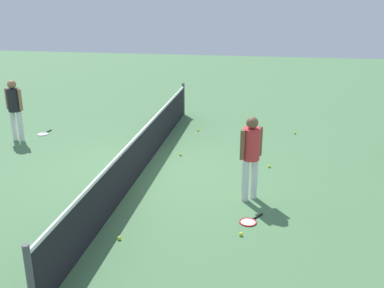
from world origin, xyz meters
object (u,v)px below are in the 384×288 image
Objects in this scene: tennis_ball_by_net at (295,133)px; tennis_ball_stray_right at (180,155)px; player_near_side at (251,151)px; tennis_ball_stray_left at (269,166)px; tennis_ball_near_player at (198,130)px; tennis_racket_far_player at (43,134)px; player_far_side at (14,105)px; tennis_ball_midcourt at (241,234)px; tennis_ball_baseline at (119,238)px; tennis_racket_near_player at (249,222)px.

tennis_ball_stray_right is at bearing 128.52° from tennis_ball_by_net.
player_near_side reaches higher than tennis_ball_stray_left.
tennis_ball_near_player is 1.00× the size of tennis_ball_stray_left.
tennis_ball_by_net is (1.26, -7.22, 0.02)m from tennis_racket_far_player.
player_far_side is 7.66m from tennis_ball_midcourt.
tennis_ball_near_player is at bearing -76.26° from tennis_racket_far_player.
tennis_ball_stray_right is (3.63, 1.76, 0.00)m from tennis_ball_midcourt.
tennis_ball_stray_left is at bearing 165.27° from tennis_ball_by_net.
player_far_side is at bearing 57.74° from tennis_ball_midcourt.
tennis_ball_midcourt and tennis_ball_stray_right have the same top height.
player_near_side reaches higher than tennis_ball_baseline.
tennis_ball_stray_left is at bearing -140.91° from tennis_ball_near_player.
tennis_ball_baseline is at bearing 146.30° from tennis_ball_stray_left.
tennis_racket_near_player is 8.71× the size of tennis_ball_near_player.
player_far_side is 2.84× the size of tennis_racket_far_player.
player_far_side is (2.61, 6.48, 0.00)m from player_near_side.
tennis_ball_stray_right is (-0.43, -4.66, -0.98)m from player_far_side.
player_far_side is 7.50m from tennis_racket_near_player.
tennis_ball_near_player is at bearing -3.06° from tennis_ball_stray_right.
tennis_racket_near_player is at bearing 168.90° from tennis_ball_by_net.
tennis_ball_near_player is 1.00× the size of tennis_ball_baseline.
tennis_ball_stray_left and tennis_ball_stray_right have the same top height.
tennis_ball_stray_left is at bearing -8.13° from tennis_ball_midcourt.
player_near_side is at bearing 166.08° from tennis_ball_by_net.
player_far_side is 7.00m from tennis_ball_stray_left.
player_far_side is 25.76× the size of tennis_ball_stray_right.
tennis_ball_stray_left reaches higher than tennis_racket_near_player.
player_far_side reaches higher than tennis_ball_baseline.
tennis_ball_by_net is (4.53, -1.12, -0.98)m from player_near_side.
tennis_ball_by_net is at bearing -11.22° from tennis_ball_midcourt.
player_near_side is 1.00× the size of player_far_side.
tennis_ball_stray_left is at bearing -12.65° from player_near_side.
player_near_side and player_far_side have the same top height.
tennis_ball_near_player is 1.00× the size of tennis_ball_by_net.
tennis_ball_midcourt is at bearing 167.39° from tennis_racket_near_player.
tennis_ball_near_player is at bearing -70.07° from player_far_side.
tennis_ball_midcourt is (-5.97, 1.18, 0.00)m from tennis_ball_by_net.
tennis_racket_far_player is (0.66, -0.38, -1.00)m from player_far_side.
player_near_side is 3.01m from tennis_ball_stray_right.
player_far_side is 25.76× the size of tennis_ball_by_net.
tennis_racket_far_player is at bearing 52.03° from tennis_ball_midcourt.
tennis_ball_midcourt is 2.04m from tennis_ball_baseline.
tennis_ball_near_player is 6.02m from tennis_ball_midcourt.
player_far_side is 25.76× the size of tennis_ball_midcourt.
tennis_racket_near_player is at bearing -161.66° from tennis_ball_near_player.
tennis_racket_far_player is (3.27, 6.10, -1.00)m from player_near_side.
player_far_side is 4.78m from tennis_ball_stray_right.
tennis_racket_near_player is at bearing -149.16° from tennis_ball_stray_right.
tennis_racket_far_player is 9.08× the size of tennis_ball_near_player.
player_far_side is 2.96× the size of tennis_racket_near_player.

